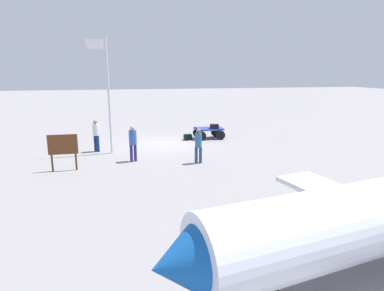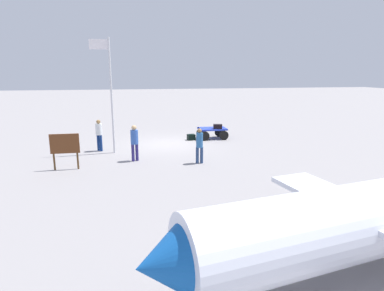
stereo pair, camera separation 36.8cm
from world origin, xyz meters
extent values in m
plane|color=gray|center=(0.00, 0.00, 0.00)|extent=(120.00, 120.00, 0.00)
cube|color=blue|center=(-2.89, -1.01, 0.62)|extent=(1.72, 1.06, 0.10)
cube|color=blue|center=(-2.09, -1.01, 0.62)|extent=(0.08, 1.01, 0.10)
cylinder|color=black|center=(-2.29, -0.46, 0.29)|extent=(0.57, 0.12, 0.57)
cylinder|color=black|center=(-2.29, -1.56, 0.29)|extent=(0.57, 0.12, 0.57)
cylinder|color=black|center=(-3.49, -0.46, 0.29)|extent=(0.57, 0.12, 0.57)
cylinder|color=black|center=(-3.49, -1.56, 0.29)|extent=(0.57, 0.12, 0.57)
cube|color=black|center=(-3.17, -0.73, 0.80)|extent=(0.61, 0.48, 0.27)
cube|color=black|center=(-1.52, -0.84, 0.17)|extent=(0.49, 0.44, 0.35)
cylinder|color=navy|center=(-1.03, 4.35, 0.38)|extent=(0.14, 0.14, 0.75)
cylinder|color=navy|center=(-0.83, 4.34, 0.38)|extent=(0.14, 0.14, 0.75)
cylinder|color=#295E99|center=(-0.93, 4.35, 1.08)|extent=(0.32, 0.32, 0.66)
sphere|color=olive|center=(-0.93, 4.35, 1.52)|extent=(0.20, 0.20, 0.20)
cylinder|color=navy|center=(3.67, 1.10, 0.43)|extent=(0.14, 0.14, 0.87)
cylinder|color=navy|center=(3.81, 0.96, 0.43)|extent=(0.14, 0.14, 0.87)
cylinder|color=silver|center=(3.74, 1.03, 1.16)|extent=(0.48, 0.48, 0.58)
sphere|color=olive|center=(3.74, 1.03, 1.56)|extent=(0.21, 0.21, 0.21)
cylinder|color=navy|center=(1.86, 3.35, 0.41)|extent=(0.14, 0.14, 0.82)
cylinder|color=navy|center=(2.05, 3.42, 0.41)|extent=(0.14, 0.14, 0.82)
cylinder|color=#3156AB|center=(1.95, 3.39, 1.14)|extent=(0.45, 0.45, 0.65)
sphere|color=tan|center=(1.95, 3.39, 1.58)|extent=(0.23, 0.23, 0.23)
cylinder|color=white|center=(-2.46, 13.14, 1.20)|extent=(7.99, 2.93, 1.52)
cone|color=#1353A6|center=(1.69, 13.91, 1.20)|extent=(1.13, 1.51, 1.36)
cube|color=white|center=(-2.46, 13.14, 1.35)|extent=(1.98, 5.02, 0.12)
cylinder|color=black|center=(-3.07, 12.10, 0.22)|extent=(0.45, 0.18, 0.44)
cylinder|color=silver|center=(2.97, 1.57, 2.86)|extent=(0.10, 0.10, 5.72)
cube|color=white|center=(3.46, 1.57, 5.38)|extent=(0.87, 0.09, 0.47)
cylinder|color=#4C3319|center=(4.39, 4.23, 0.36)|extent=(0.08, 0.08, 0.72)
cylinder|color=#4C3319|center=(5.35, 4.23, 0.36)|extent=(0.08, 0.08, 0.72)
cube|color=#5B3219|center=(4.87, 4.23, 1.14)|extent=(1.20, 0.07, 0.84)
camera|label=1|loc=(2.48, 18.39, 4.12)|focal=30.59mm
camera|label=2|loc=(2.12, 18.46, 4.12)|focal=30.59mm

